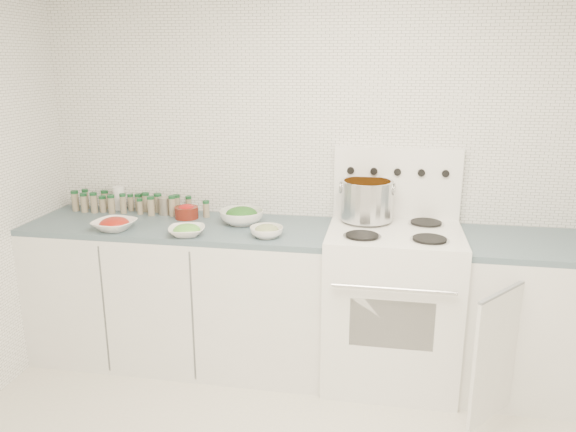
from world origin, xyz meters
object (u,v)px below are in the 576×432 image
Objects in this scene: stove at (391,300)px; bowl_snowpea at (187,230)px; bowl_tomato at (114,224)px; stock_pot at (367,198)px.

stove reaches higher than bowl_snowpea.
stove is at bearing 6.49° from bowl_tomato.
stove is at bearing 10.43° from bowl_snowpea.
bowl_tomato is at bearing -173.51° from stove.
stock_pot is at bearing 12.71° from bowl_tomato.
stove is 1.70m from bowl_tomato.
bowl_tomato is at bearing -167.29° from stock_pot.
stock_pot reaches higher than bowl_snowpea.
stove is 5.45× the size of bowl_snowpea.
stock_pot is 1.20× the size of bowl_tomato.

